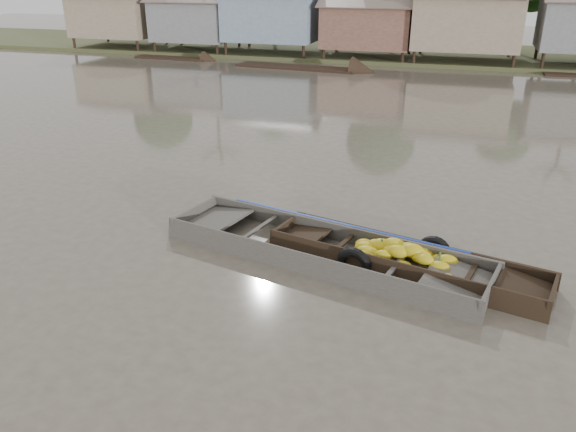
% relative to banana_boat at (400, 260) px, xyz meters
% --- Properties ---
extents(ground, '(120.00, 120.00, 0.00)m').
position_rel_banana_boat_xyz_m(ground, '(-1.89, -0.51, -0.16)').
color(ground, '#534B40').
rests_on(ground, ground).
extents(riverbank, '(120.00, 12.47, 10.22)m').
position_rel_banana_boat_xyz_m(riverbank, '(1.14, 31.36, 2.91)').
color(riverbank, '#384723').
rests_on(riverbank, ground).
extents(banana_boat, '(5.92, 2.70, 0.81)m').
position_rel_banana_boat_xyz_m(banana_boat, '(0.00, 0.00, 0.00)').
color(banana_boat, black).
rests_on(banana_boat, ground).
extents(viewer_boat, '(7.31, 3.40, 0.57)m').
position_rel_banana_boat_xyz_m(viewer_boat, '(-1.60, -0.03, -0.11)').
color(viewer_boat, '#3B3732').
rests_on(viewer_boat, ground).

